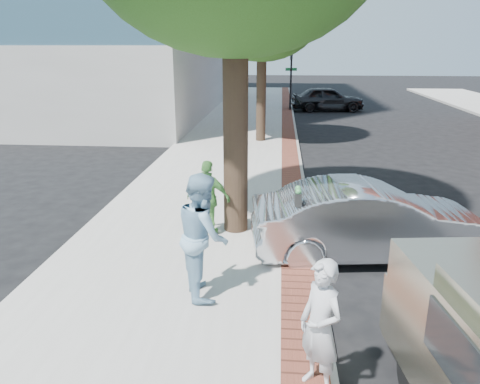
# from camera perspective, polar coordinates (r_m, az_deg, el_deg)

# --- Properties ---
(ground) EXTENTS (120.00, 120.00, 0.00)m
(ground) POSITION_cam_1_polar(r_m,az_deg,el_deg) (8.63, 2.31, -10.26)
(ground) COLOR black
(ground) RESTS_ON ground
(sidewalk) EXTENTS (5.00, 60.00, 0.15)m
(sidewalk) POSITION_cam_1_polar(r_m,az_deg,el_deg) (16.22, -1.64, 3.42)
(sidewalk) COLOR #9E9991
(sidewalk) RESTS_ON ground
(brick_strip) EXTENTS (0.60, 60.00, 0.01)m
(brick_strip) POSITION_cam_1_polar(r_m,az_deg,el_deg) (16.10, 6.17, 3.51)
(brick_strip) COLOR brown
(brick_strip) RESTS_ON sidewalk
(curb) EXTENTS (0.10, 60.00, 0.15)m
(curb) POSITION_cam_1_polar(r_m,az_deg,el_deg) (16.14, 7.40, 3.20)
(curb) COLOR gray
(curb) RESTS_ON ground
(office_base) EXTENTS (18.20, 22.20, 4.00)m
(office_base) POSITION_cam_1_polar(r_m,az_deg,el_deg) (32.55, -19.75, 12.94)
(office_base) COLOR gray
(office_base) RESTS_ON ground
(signal_near) EXTENTS (0.70, 0.15, 3.80)m
(signal_near) POSITION_cam_1_polar(r_m,az_deg,el_deg) (29.69, 6.24, 13.97)
(signal_near) COLOR black
(signal_near) RESTS_ON ground
(tree_far) EXTENTS (4.80, 4.80, 7.14)m
(tree_far) POSITION_cam_1_polar(r_m,az_deg,el_deg) (19.69, 2.73, 21.20)
(tree_far) COLOR black
(tree_far) RESTS_ON sidewalk
(parking_meter) EXTENTS (0.12, 0.32, 1.47)m
(parking_meter) POSITION_cam_1_polar(r_m,az_deg,el_deg) (8.42, 7.03, -2.13)
(parking_meter) COLOR gray
(parking_meter) RESTS_ON sidewalk
(person_gray) EXTENTS (0.67, 0.71, 1.63)m
(person_gray) POSITION_cam_1_polar(r_m,az_deg,el_deg) (5.58, 9.79, -15.90)
(person_gray) COLOR #B7B8BC
(person_gray) RESTS_ON sidewalk
(person_officer) EXTENTS (1.03, 1.17, 2.01)m
(person_officer) POSITION_cam_1_polar(r_m,az_deg,el_deg) (7.41, -4.55, -5.27)
(person_officer) COLOR #81ACC7
(person_officer) RESTS_ON sidewalk
(person_green) EXTENTS (1.01, 0.58, 1.61)m
(person_green) POSITION_cam_1_polar(r_m,az_deg,el_deg) (9.79, -3.89, -0.77)
(person_green) COLOR #519744
(person_green) RESTS_ON sidewalk
(sedan_silver) EXTENTS (4.70, 2.14, 1.49)m
(sedan_silver) POSITION_cam_1_polar(r_m,az_deg,el_deg) (9.43, 15.49, -3.44)
(sedan_silver) COLOR silver
(sedan_silver) RESTS_ON ground
(bg_car) EXTENTS (4.67, 2.24, 1.54)m
(bg_car) POSITION_cam_1_polar(r_m,az_deg,el_deg) (30.70, 10.61, 11.12)
(bg_car) COLOR black
(bg_car) RESTS_ON ground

